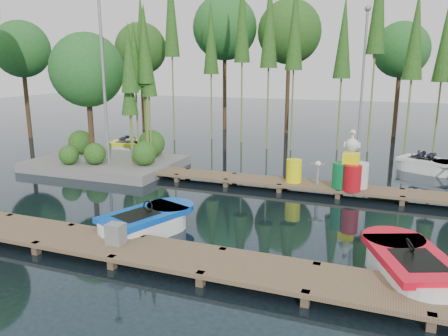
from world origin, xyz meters
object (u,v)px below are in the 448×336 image
(yellow_barrel, at_px, (294,171))
(boat_blue, at_px, (146,224))
(utility_cabinet, at_px, (116,234))
(boat_yellow_far, at_px, (132,147))
(boat_red, at_px, (410,269))
(drum_cluster, at_px, (351,172))
(island, at_px, (100,94))

(yellow_barrel, bearing_deg, boat_blue, -116.67)
(utility_cabinet, bearing_deg, boat_yellow_far, 121.12)
(boat_red, distance_m, drum_cluster, 6.05)
(yellow_barrel, bearing_deg, utility_cabinet, -111.29)
(utility_cabinet, bearing_deg, boat_red, 9.52)
(boat_red, xyz_separation_m, drum_cluster, (-1.74, 5.76, 0.60))
(boat_red, bearing_deg, yellow_barrel, 99.96)
(island, bearing_deg, boat_red, -28.33)
(utility_cabinet, height_order, yellow_barrel, yellow_barrel)
(boat_red, xyz_separation_m, yellow_barrel, (-3.72, 5.92, 0.42))
(boat_yellow_far, xyz_separation_m, utility_cabinet, (6.52, -10.81, 0.26))
(boat_blue, height_order, utility_cabinet, boat_blue)
(island, relative_size, boat_blue, 2.13)
(boat_red, distance_m, utility_cabinet, 6.55)
(island, xyz_separation_m, utility_cabinet, (5.99, -7.79, -2.64))
(island, height_order, boat_yellow_far, island)
(boat_blue, height_order, boat_yellow_far, boat_yellow_far)
(utility_cabinet, distance_m, yellow_barrel, 7.51)
(island, bearing_deg, utility_cabinet, -52.44)
(boat_red, relative_size, utility_cabinet, 6.72)
(island, bearing_deg, drum_cluster, -5.05)
(boat_blue, distance_m, utility_cabinet, 1.47)
(boat_yellow_far, relative_size, utility_cabinet, 5.89)
(boat_red, bearing_deg, utility_cabinet, 167.30)
(island, bearing_deg, boat_blue, -46.98)
(island, height_order, yellow_barrel, island)
(yellow_barrel, height_order, drum_cluster, drum_cluster)
(island, relative_size, boat_red, 2.05)
(boat_red, bearing_deg, drum_cluster, 84.61)
(boat_blue, distance_m, boat_red, 6.53)
(boat_yellow_far, distance_m, utility_cabinet, 12.63)
(boat_yellow_far, relative_size, drum_cluster, 1.43)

